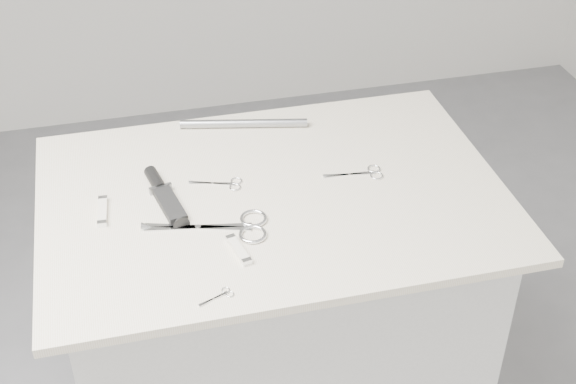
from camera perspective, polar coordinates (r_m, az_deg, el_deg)
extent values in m
cube|color=silver|center=(2.04, -0.93, -10.77)|extent=(0.90, 0.60, 0.90)
cube|color=beige|center=(1.74, -1.07, -0.31)|extent=(1.00, 0.70, 0.02)
cube|color=silver|center=(1.64, -6.42, -2.51)|extent=(0.22, 0.08, 0.00)
cylinder|color=silver|center=(1.64, -6.42, -2.48)|extent=(0.01, 0.01, 0.01)
torus|color=silver|center=(1.65, -2.47, -1.89)|extent=(0.06, 0.06, 0.01)
torus|color=silver|center=(1.61, -2.53, -3.03)|extent=(0.06, 0.06, 0.01)
cube|color=silver|center=(1.79, 4.38, 1.25)|extent=(0.12, 0.03, 0.00)
cylinder|color=silver|center=(1.79, 4.38, 1.27)|extent=(0.01, 0.01, 0.00)
torus|color=silver|center=(1.81, 6.12, 1.65)|extent=(0.03, 0.03, 0.00)
torus|color=silver|center=(1.79, 6.32, 1.16)|extent=(0.03, 0.03, 0.00)
cube|color=silver|center=(1.77, -5.39, 0.61)|extent=(0.10, 0.05, 0.00)
cylinder|color=silver|center=(1.76, -5.39, 0.63)|extent=(0.01, 0.01, 0.00)
torus|color=silver|center=(1.77, -3.70, 0.79)|extent=(0.03, 0.03, 0.00)
torus|color=silver|center=(1.75, -3.79, 0.34)|extent=(0.03, 0.03, 0.00)
cube|color=silver|center=(1.48, -5.33, -7.59)|extent=(0.06, 0.03, 0.00)
cylinder|color=silver|center=(1.48, -5.33, -7.56)|extent=(0.00, 0.00, 0.00)
torus|color=silver|center=(1.50, -4.46, -6.96)|extent=(0.02, 0.02, 0.00)
torus|color=silver|center=(1.49, -4.15, -7.27)|extent=(0.02, 0.02, 0.00)
cube|color=black|center=(1.70, -8.41, -0.91)|extent=(0.06, 0.13, 0.01)
cube|color=gray|center=(1.75, -9.05, 0.22)|extent=(0.05, 0.02, 0.02)
cylinder|color=black|center=(1.78, -9.42, 0.84)|extent=(0.04, 0.08, 0.03)
cube|color=silver|center=(1.58, -3.54, -4.12)|extent=(0.04, 0.09, 0.01)
cube|color=silver|center=(1.60, -4.10, -3.29)|extent=(0.02, 0.01, 0.01)
cube|color=silver|center=(1.55, -2.95, -4.97)|extent=(0.02, 0.01, 0.01)
cube|color=silver|center=(1.71, -13.06, -1.32)|extent=(0.03, 0.10, 0.01)
cube|color=silver|center=(1.75, -13.02, -0.47)|extent=(0.02, 0.01, 0.01)
cube|color=silver|center=(1.68, -13.09, -2.19)|extent=(0.02, 0.01, 0.01)
cylinder|color=gray|center=(1.96, -3.17, 4.89)|extent=(0.31, 0.09, 0.02)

